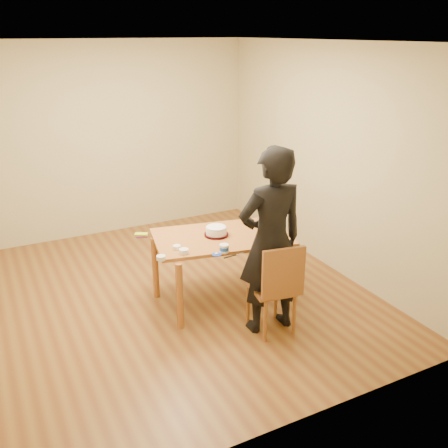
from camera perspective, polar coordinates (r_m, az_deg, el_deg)
name	(u,v)px	position (r m, az deg, el deg)	size (l,w,h in m)	color
room_shell	(161,172)	(5.53, -7.22, 5.93)	(4.00, 4.50, 2.70)	brown
dining_table	(222,237)	(5.33, -0.24, -1.53)	(1.43, 0.85, 0.04)	brown
dining_chair	(272,288)	(4.91, 5.45, -7.35)	(0.39, 0.39, 0.04)	brown
cake_plate	(216,235)	(5.33, -0.89, -1.21)	(0.26, 0.26, 0.02)	red
cake	(216,231)	(5.32, -0.89, -0.76)	(0.22, 0.22, 0.07)	white
frosting_dome	(216,226)	(5.30, -0.89, -0.28)	(0.22, 0.22, 0.03)	white
frosting_tub	(224,248)	(4.92, 0.02, -2.81)	(0.09, 0.09, 0.08)	white
frosting_lid	(217,254)	(4.88, -0.85, -3.50)	(0.09, 0.09, 0.01)	#1C37B9
frosting_dollop	(217,253)	(4.87, -0.85, -3.36)	(0.04, 0.04, 0.02)	white
ramekin_green	(184,251)	(4.92, -4.62, -3.11)	(0.09, 0.09, 0.04)	white
ramekin_yellow	(177,247)	(5.03, -5.42, -2.65)	(0.08, 0.08, 0.04)	white
ramekin_multi	(161,258)	(4.81, -7.21, -3.85)	(0.09, 0.09, 0.04)	white
candy_box_pink	(142,236)	(5.36, -9.37, -1.38)	(0.12, 0.06, 0.02)	#C22D92
candy_box_green	(141,234)	(5.36, -9.45, -1.18)	(0.13, 0.07, 0.02)	#46A61E
spatula	(230,256)	(4.84, 0.70, -3.72)	(0.14, 0.01, 0.01)	black
person	(271,242)	(4.74, 5.36, -2.03)	(0.68, 0.44, 1.86)	black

